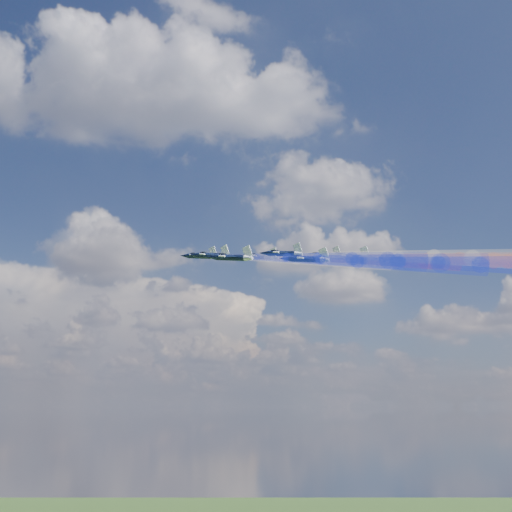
{
  "coord_description": "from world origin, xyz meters",
  "views": [
    {
      "loc": [
        -26.24,
        -158.83,
        140.18
      ],
      "look_at": [
        -22.19,
        -22.96,
        172.83
      ],
      "focal_mm": 44.19,
      "sensor_mm": 36.0,
      "label": 1
    }
  ],
  "objects": [
    {
      "name": "jet_lead",
      "position": [
        -35.23,
        -13.39,
        175.0
      ],
      "size": [
        14.31,
        13.93,
        6.16
      ],
      "primitive_type": null,
      "rotation": [
        0.15,
        -0.18,
        0.97
      ],
      "color": "black"
    },
    {
      "name": "trail_lead",
      "position": [
        -13.58,
        -27.28,
        171.23
      ],
      "size": [
        37.21,
        26.4,
        10.41
      ],
      "primitive_type": null,
      "rotation": [
        0.15,
        -0.18,
        0.97
      ],
      "color": "white"
    },
    {
      "name": "jet_inner_left",
      "position": [
        -32.14,
        -26.06,
        172.12
      ],
      "size": [
        14.31,
        13.93,
        6.16
      ],
      "primitive_type": null,
      "rotation": [
        0.15,
        -0.18,
        0.97
      ],
      "color": "black"
    },
    {
      "name": "trail_inner_left",
      "position": [
        -10.49,
        -39.95,
        168.36
      ],
      "size": [
        37.21,
        26.4,
        10.41
      ],
      "primitive_type": null,
      "rotation": [
        0.15,
        -0.18,
        0.97
      ],
      "color": "#1B2EEB"
    },
    {
      "name": "jet_inner_right",
      "position": [
        -20.8,
        -11.96,
        175.27
      ],
      "size": [
        14.31,
        13.93,
        6.16
      ],
      "primitive_type": null,
      "rotation": [
        0.15,
        -0.18,
        0.97
      ],
      "color": "black"
    },
    {
      "name": "trail_inner_right",
      "position": [
        0.85,
        -25.84,
        171.5
      ],
      "size": [
        37.21,
        26.4,
        10.41
      ],
      "primitive_type": null,
      "rotation": [
        0.15,
        -0.18,
        0.97
      ],
      "color": "red"
    },
    {
      "name": "jet_outer_left",
      "position": [
        -27.6,
        -41.74,
        167.98
      ],
      "size": [
        14.31,
        13.93,
        6.16
      ],
      "primitive_type": null,
      "rotation": [
        0.15,
        -0.18,
        0.97
      ],
      "color": "black"
    },
    {
      "name": "trail_outer_left",
      "position": [
        -5.95,
        -55.63,
        164.21
      ],
      "size": [
        37.21,
        26.4,
        10.41
      ],
      "primitive_type": null,
      "rotation": [
        0.15,
        -0.18,
        0.97
      ],
      "color": "#1B2EEB"
    },
    {
      "name": "jet_center_third",
      "position": [
        -16.62,
        -26.68,
        172.53
      ],
      "size": [
        14.31,
        13.93,
        6.16
      ],
      "primitive_type": null,
      "rotation": [
        0.15,
        -0.18,
        0.97
      ],
      "color": "black"
    },
    {
      "name": "trail_center_third",
      "position": [
        5.03,
        -40.56,
        168.76
      ],
      "size": [
        37.21,
        26.4,
        10.41
      ],
      "primitive_type": null,
      "rotation": [
        0.15,
        -0.18,
        0.97
      ],
      "color": "white"
    },
    {
      "name": "jet_outer_right",
      "position": [
        -5.52,
        -9.78,
        176.23
      ],
      "size": [
        14.31,
        13.93,
        6.16
      ],
      "primitive_type": null,
      "rotation": [
        0.15,
        -0.18,
        0.97
      ],
      "color": "black"
    },
    {
      "name": "trail_outer_right",
      "position": [
        16.13,
        -23.67,
        172.46
      ],
      "size": [
        37.21,
        26.4,
        10.41
      ],
      "primitive_type": null,
      "rotation": [
        0.15,
        -0.18,
        0.97
      ],
      "color": "red"
    },
    {
      "name": "jet_rear_left",
      "position": [
        -12.79,
        -38.92,
        168.42
      ],
      "size": [
        14.31,
        13.93,
        6.16
      ],
      "primitive_type": null,
      "rotation": [
        0.15,
        -0.18,
        0.97
      ],
      "color": "black"
    },
    {
      "name": "trail_rear_left",
      "position": [
        8.86,
        -52.81,
        164.65
      ],
      "size": [
        37.21,
        26.4,
        10.41
      ],
      "primitive_type": null,
      "rotation": [
        0.15,
        -0.18,
        0.97
      ],
      "color": "#1B2EEB"
    },
    {
      "name": "jet_rear_right",
      "position": [
        -2.05,
        -25.67,
        172.17
      ],
      "size": [
        14.31,
        13.93,
        6.16
      ],
      "primitive_type": null,
      "rotation": [
        0.15,
        -0.18,
        0.97
      ],
      "color": "black"
    },
    {
      "name": "trail_rear_right",
      "position": [
        19.6,
        -39.56,
        168.4
      ],
      "size": [
        37.21,
        26.4,
        10.41
      ],
      "primitive_type": null,
      "rotation": [
        0.15,
        -0.18,
        0.97
      ],
      "color": "red"
    }
  ]
}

